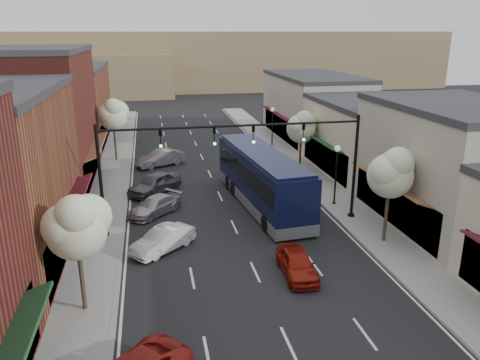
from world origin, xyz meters
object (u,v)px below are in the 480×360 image
lamp_post_near (336,165)px  coach_bus (262,178)px  parked_car_e (160,158)px  tree_left_far (113,114)px  lamp_post_far (272,121)px  parked_car_c (155,206)px  signal_mast_right (321,153)px  red_hatchback (297,263)px  parked_car_d (155,183)px  tree_right_far (302,126)px  tree_right_near (392,171)px  parked_car_b (163,240)px  signal_mast_left (141,162)px  tree_left_near (77,225)px

lamp_post_near → coach_bus: bearing=168.8°
parked_car_e → tree_left_far: bearing=-148.2°
lamp_post_far → parked_car_c: lamp_post_far is taller
signal_mast_right → tree_left_far: size_ratio=1.34×
red_hatchback → parked_car_d: bearing=117.5°
tree_right_far → tree_left_far: size_ratio=0.89×
tree_right_far → parked_car_c: bearing=-146.8°
parked_car_c → parked_car_e: (0.75, 12.24, 0.14)m
tree_right_far → parked_car_d: bearing=-162.4°
tree_right_near → parked_car_b: (-12.95, 1.54, -3.78)m
signal_mast_right → parked_car_d: bearing=143.5°
tree_left_far → parked_car_e: tree_left_far is taller
signal_mast_left → coach_bus: (8.26, 3.52, -2.56)m
red_hatchback → signal_mast_right: bearing=63.8°
signal_mast_left → coach_bus: bearing=23.1°
tree_right_near → lamp_post_far: tree_right_near is taller
parked_car_c → parked_car_b: bearing=-42.1°
tree_right_near → parked_car_b: 13.58m
tree_right_far → lamp_post_far: bearing=93.9°
coach_bus → parked_car_e: bearing=114.0°
signal_mast_left → parked_car_e: size_ratio=1.78×
parked_car_c → red_hatchback: bearing=-10.4°
red_hatchback → tree_right_far: bearing=73.3°
parked_car_b → parked_car_c: parked_car_b is taller
lamp_post_near → tree_right_far: bearing=86.7°
parked_car_b → coach_bus: bearing=88.1°
tree_right_far → lamp_post_far: 8.13m
lamp_post_near → parked_car_b: size_ratio=1.09×
signal_mast_left → parked_car_e: signal_mast_left is taller
lamp_post_near → red_hatchback: lamp_post_near is taller
tree_right_far → lamp_post_far: size_ratio=1.22×
red_hatchback → parked_car_c: size_ratio=0.92×
signal_mast_right → tree_left_far: bearing=127.7°
parked_car_e → tree_left_near: bearing=-36.7°
tree_right_far → parked_car_e: (-12.55, 3.54, -3.23)m
signal_mast_left → tree_right_near: size_ratio=1.38×
tree_left_far → parked_car_c: 15.59m
red_hatchback → parked_car_b: 7.84m
red_hatchback → parked_car_e: size_ratio=0.84×
coach_bus → tree_left_near: bearing=-139.0°
lamp_post_near → tree_right_near: bearing=-85.2°
coach_bus → red_hatchback: bearing=-99.2°
lamp_post_far → coach_bus: (-5.16, -16.48, -0.94)m
parked_car_d → parked_car_e: 7.76m
signal_mast_left → parked_car_d: 8.68m
parked_car_b → signal_mast_left: bearing=160.2°
tree_left_far → parked_car_e: size_ratio=1.33×
signal_mast_left → parked_car_c: (0.67, 3.25, -4.01)m
parked_car_b → red_hatchback: bearing=16.1°
tree_left_far → lamp_post_near: tree_left_far is taller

